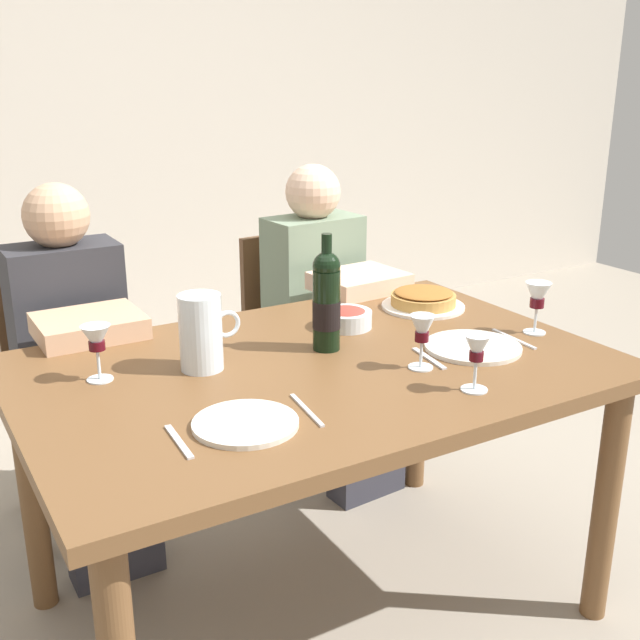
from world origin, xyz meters
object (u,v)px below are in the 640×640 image
dining_table (316,396)px  water_pitcher (201,337)px  wine_glass_spare (97,341)px  wine_glass_centre (477,352)px  wine_bottle (326,301)px  diner_left (80,364)px  salad_bowl (346,317)px  dinner_plate_right_setting (245,423)px  baked_tart (423,299)px  wine_glass_right_diner (422,332)px  chair_left (66,375)px  wine_glass_left_diner (537,298)px  diner_right (331,318)px  chair_right (297,331)px  dinner_plate_left_setting (473,347)px

dining_table → water_pitcher: water_pitcher is taller
wine_glass_spare → wine_glass_centre: bearing=-34.4°
wine_bottle → diner_left: bearing=131.3°
salad_bowl → dinner_plate_right_setting: bearing=-140.3°
dining_table → baked_tart: 0.60m
salad_bowl → wine_glass_right_diner: (-0.01, -0.37, 0.07)m
salad_bowl → chair_left: (-0.67, 0.71, -0.29)m
water_pitcher → dinner_plate_right_setting: 0.37m
wine_glass_left_diner → chair_left: wine_glass_left_diner is taller
dining_table → diner_right: 0.82m
wine_glass_left_diner → chair_right: wine_glass_left_diner is taller
wine_glass_spare → chair_left: (0.06, 0.74, -0.36)m
dining_table → wine_glass_left_diner: (0.66, -0.11, 0.20)m
wine_glass_spare → diner_left: diner_left is taller
wine_glass_right_diner → dinner_plate_right_setting: bearing=-171.7°
wine_glass_left_diner → diner_left: (-1.11, 0.79, -0.25)m
wine_glass_right_diner → wine_glass_spare: same height
dining_table → salad_bowl: salad_bowl is taller
dinner_plate_left_setting → wine_glass_spare: bearing=162.4°
dining_table → wine_glass_spare: bearing=161.8°
dining_table → wine_glass_right_diner: wine_glass_right_diner is taller
baked_tart → salad_bowl: size_ratio=1.75×
wine_bottle → dining_table: bearing=-135.2°
dinner_plate_right_setting → wine_glass_right_diner: bearing=8.3°
wine_bottle → dinner_plate_left_setting: wine_bottle is taller
diner_left → wine_glass_right_diner: bearing=128.0°
wine_glass_left_diner → wine_glass_spare: 1.21m
wine_glass_right_diner → dinner_plate_left_setting: 0.23m
dining_table → salad_bowl: bearing=42.6°
chair_right → wine_glass_left_diner: bearing=97.6°
diner_right → wine_glass_left_diner: bearing=99.9°
dining_table → wine_glass_left_diner: bearing=-9.9°
diner_left → chair_right: 0.93m
salad_bowl → diner_right: bearing=63.4°
chair_left → chair_right: size_ratio=1.00×
water_pitcher → chair_right: 1.13m
water_pitcher → wine_glass_left_diner: bearing=-13.7°
wine_bottle → salad_bowl: bearing=41.4°
dining_table → chair_left: size_ratio=1.72×
salad_bowl → diner_right: diner_right is taller
wine_glass_left_diner → dinner_plate_left_setting: size_ratio=0.57×
wine_glass_right_diner → chair_left: size_ratio=0.16×
wine_glass_left_diner → wine_glass_right_diner: wine_glass_left_diner is taller
wine_bottle → diner_right: bearing=57.7°
salad_bowl → chair_left: chair_left is taller
wine_glass_spare → chair_right: size_ratio=0.16×
salad_bowl → dinner_plate_left_setting: bearing=-59.0°
wine_glass_spare → dinner_plate_right_setting: size_ratio=0.61×
chair_left → diner_left: bearing=90.0°
wine_glass_left_diner → wine_glass_centre: bearing=-151.9°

